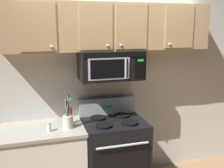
% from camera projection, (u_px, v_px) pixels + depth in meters
% --- Properties ---
extents(back_wall, '(5.20, 0.10, 2.70)m').
position_uv_depth(back_wall, '(105.00, 79.00, 3.50)').
color(back_wall, silver).
rests_on(back_wall, ground_plane).
extents(stove_range, '(0.76, 0.69, 1.12)m').
position_uv_depth(stove_range, '(114.00, 154.00, 3.35)').
color(stove_range, black).
rests_on(stove_range, ground_plane).
extents(over_range_microwave, '(0.76, 0.43, 0.35)m').
position_uv_depth(over_range_microwave, '(111.00, 65.00, 3.22)').
color(over_range_microwave, black).
extents(upper_cabinets, '(2.50, 0.36, 0.55)m').
position_uv_depth(upper_cabinets, '(110.00, 27.00, 3.15)').
color(upper_cabinets, tan).
extents(counter_segment, '(0.93, 0.65, 0.90)m').
position_uv_depth(counter_segment, '(45.00, 164.00, 3.12)').
color(counter_segment, white).
rests_on(counter_segment, ground_plane).
extents(utensil_crock_cream, '(0.11, 0.11, 0.40)m').
position_uv_depth(utensil_crock_cream, '(68.00, 119.00, 3.02)').
color(utensil_crock_cream, beige).
rests_on(utensil_crock_cream, counter_segment).
extents(salt_shaker, '(0.04, 0.04, 0.10)m').
position_uv_depth(salt_shaker, '(49.00, 127.00, 2.93)').
color(salt_shaker, white).
rests_on(salt_shaker, counter_segment).
extents(pepper_mill, '(0.05, 0.05, 0.21)m').
position_uv_depth(pepper_mill, '(70.00, 115.00, 3.15)').
color(pepper_mill, brown).
rests_on(pepper_mill, counter_segment).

